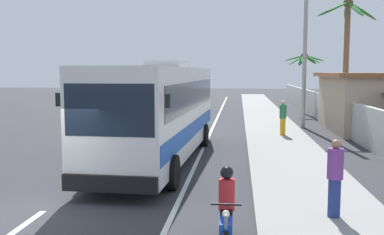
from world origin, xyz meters
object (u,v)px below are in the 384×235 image
Objects in this scene: motorcycle_beside_bus at (226,216)px; utility_pole_mid at (305,44)px; pedestrian_near_kerb at (335,177)px; pedestrian_midwalk at (283,117)px; palm_second at (304,68)px; palm_nearest at (346,41)px; coach_bus_far_lane at (163,88)px; coach_bus_foreground at (160,109)px.

utility_pole_mid is at bearing 77.72° from motorcycle_beside_bus.
pedestrian_midwalk is (0.12, 13.20, 0.01)m from pedestrian_near_kerb.
palm_second reaches higher than motorcycle_beside_bus.
pedestrian_near_kerb is at bearing 35.79° from motorcycle_beside_bus.
motorcycle_beside_bus is 20.18m from palm_nearest.
palm_second is (3.09, 26.68, 2.68)m from pedestrian_near_kerb.
coach_bus_far_lane reaches higher than pedestrian_midwalk.
coach_bus_foreground is 8.53m from pedestrian_midwalk.
pedestrian_near_kerb is at bearing -103.54° from palm_nearest.
motorcycle_beside_bus is at bearing -77.79° from coach_bus_far_lane.
pedestrian_near_kerb is at bearing 28.58° from pedestrian_midwalk.
pedestrian_midwalk is at bearing -70.30° from pedestrian_near_kerb.
palm_nearest is (12.56, -9.62, 3.14)m from coach_bus_far_lane.
motorcycle_beside_bus is 1.09× the size of pedestrian_midwalk.
coach_bus_far_lane is 15.86m from pedestrian_midwalk.
pedestrian_near_kerb is 27.00m from palm_second.
palm_second is at bearing -76.37° from pedestrian_near_kerb.
palm_second reaches higher than pedestrian_midwalk.
coach_bus_far_lane is at bearing -117.83° from pedestrian_midwalk.
pedestrian_midwalk reaches higher than motorcycle_beside_bus.
coach_bus_foreground is at bearing -122.49° from utility_pole_mid.
palm_nearest is (9.23, 10.26, 3.18)m from coach_bus_foreground.
pedestrian_midwalk is 14.07m from palm_second.
coach_bus_foreground is at bearing -80.50° from coach_bus_far_lane.
pedestrian_midwalk is at bearing -56.95° from coach_bus_far_lane.
palm_nearest reaches higher than motorcycle_beside_bus.
coach_bus_foreground is 21.81m from palm_second.
palm_nearest is (3.93, 3.64, 4.11)m from pedestrian_midwalk.
utility_pole_mid is at bearing -171.92° from pedestrian_midwalk.
pedestrian_midwalk is (2.53, 14.93, 0.43)m from motorcycle_beside_bus.
coach_bus_foreground is 20.17m from coach_bus_far_lane.
utility_pole_mid reaches higher than pedestrian_midwalk.
coach_bus_foreground is 1.55× the size of palm_nearest.
pedestrian_near_kerb is at bearing -72.18° from coach_bus_far_lane.
motorcycle_beside_bus is 0.20× the size of utility_pole_mid.
pedestrian_near_kerb is 0.36× the size of palm_second.
palm_second reaches higher than coach_bus_foreground.
coach_bus_foreground is at bearing -9.57° from pedestrian_midwalk.
palm_nearest reaches higher than coach_bus_far_lane.
coach_bus_far_lane is 1.58× the size of palm_nearest.
palm_nearest is 10.00m from palm_second.
palm_second is (1.31, 9.18, -1.34)m from utility_pole_mid.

